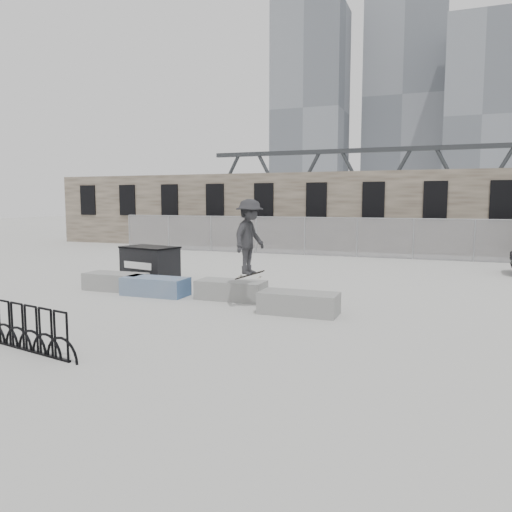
% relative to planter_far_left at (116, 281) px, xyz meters
% --- Properties ---
extents(ground, '(120.00, 120.00, 0.00)m').
position_rel_planter_far_left_xyz_m(ground, '(2.95, -0.22, -0.30)').
color(ground, '#B4B3AF').
rests_on(ground, ground).
extents(stone_wall, '(36.00, 2.58, 4.50)m').
position_rel_planter_far_left_xyz_m(stone_wall, '(2.95, 16.02, 1.96)').
color(stone_wall, brown).
rests_on(stone_wall, ground).
extents(chainlink_fence, '(22.06, 0.06, 2.02)m').
position_rel_planter_far_left_xyz_m(chainlink_fence, '(2.95, 12.28, 0.74)').
color(chainlink_fence, gray).
rests_on(chainlink_fence, ground).
extents(planter_far_left, '(2.00, 0.90, 0.55)m').
position_rel_planter_far_left_xyz_m(planter_far_left, '(0.00, 0.00, 0.00)').
color(planter_far_left, gray).
rests_on(planter_far_left, ground).
extents(planter_center_left, '(2.00, 0.90, 0.55)m').
position_rel_planter_far_left_xyz_m(planter_center_left, '(1.68, -0.32, 0.00)').
color(planter_center_left, '#2B4E82').
rests_on(planter_center_left, ground).
extents(planter_center_right, '(2.00, 0.90, 0.55)m').
position_rel_planter_far_left_xyz_m(planter_center_right, '(4.09, -0.07, 0.00)').
color(planter_center_right, gray).
rests_on(planter_center_right, ground).
extents(planter_offset, '(2.00, 0.90, 0.55)m').
position_rel_planter_far_left_xyz_m(planter_offset, '(6.46, -1.18, 0.00)').
color(planter_offset, gray).
rests_on(planter_offset, ground).
extents(dumpster, '(2.16, 1.60, 1.27)m').
position_rel_planter_far_left_xyz_m(dumpster, '(0.19, 1.72, 0.34)').
color(dumpster, black).
rests_on(dumpster, ground).
extents(bike_rack, '(4.40, 1.00, 0.90)m').
position_rel_planter_far_left_xyz_m(bike_rack, '(1.72, -5.94, 0.14)').
color(bike_rack, black).
rests_on(bike_rack, ground).
extents(skyline_towers, '(58.00, 28.00, 48.00)m').
position_rel_planter_far_left_xyz_m(skyline_towers, '(1.95, 93.60, 20.49)').
color(skyline_towers, slate).
rests_on(skyline_towers, ground).
extents(truss_bridge, '(70.00, 3.00, 9.80)m').
position_rel_planter_far_left_xyz_m(truss_bridge, '(12.95, 54.78, 3.83)').
color(truss_bridge, '#2D3033').
rests_on(truss_bridge, ground).
extents(skateboarder, '(0.92, 1.38, 2.15)m').
position_rel_planter_far_left_xyz_m(skateboarder, '(5.05, -1.01, 1.63)').
color(skateboarder, '#262628').
rests_on(skateboarder, ground).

